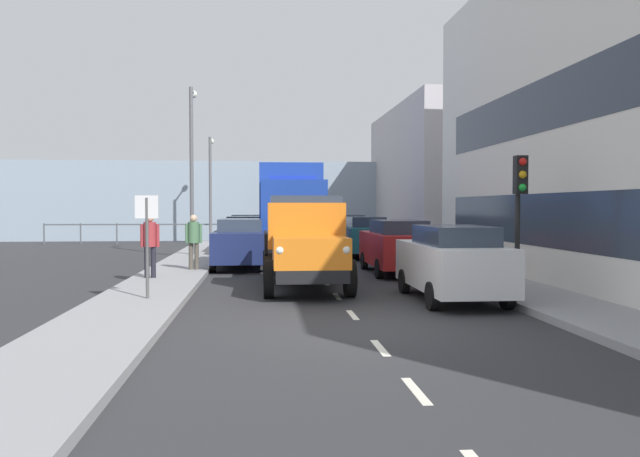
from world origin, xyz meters
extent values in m
plane|color=#2D2D30|center=(0.00, -7.83, 0.00)|extent=(80.00, 80.00, 0.00)
cube|color=gray|center=(-4.50, -7.83, 0.07)|extent=(2.03, 37.05, 0.15)
cube|color=gray|center=(4.50, -7.83, 0.07)|extent=(2.03, 37.05, 0.15)
cube|color=silver|center=(0.00, 3.90, 0.00)|extent=(0.12, 1.10, 0.01)
cube|color=silver|center=(0.00, 1.64, 0.00)|extent=(0.12, 1.10, 0.01)
cube|color=silver|center=(0.00, -1.30, 0.00)|extent=(0.12, 1.10, 0.01)
cube|color=silver|center=(0.00, -3.91, 0.00)|extent=(0.12, 1.10, 0.01)
cube|color=silver|center=(0.00, -6.60, 0.00)|extent=(0.12, 1.10, 0.01)
cube|color=silver|center=(0.00, -9.19, 0.00)|extent=(0.12, 1.10, 0.01)
cube|color=silver|center=(0.00, -11.43, 0.00)|extent=(0.12, 1.10, 0.01)
cube|color=silver|center=(0.00, -13.77, 0.00)|extent=(0.12, 1.10, 0.01)
cube|color=silver|center=(0.00, -16.39, 0.00)|extent=(0.12, 1.10, 0.01)
cube|color=silver|center=(0.00, -18.63, 0.00)|extent=(0.12, 1.10, 0.01)
cube|color=silver|center=(0.00, -21.00, 0.00)|extent=(0.12, 1.10, 0.01)
cube|color=silver|center=(0.00, -23.86, 0.00)|extent=(0.12, 1.10, 0.01)
cube|color=#2D3847|center=(-5.54, -2.01, 1.80)|extent=(0.08, 20.44, 1.40)
cube|color=#2D3847|center=(-5.54, -2.01, 4.80)|extent=(0.08, 20.44, 1.40)
cube|color=#B7B2B7|center=(-9.19, -23.85, 3.82)|extent=(7.35, 13.83, 7.64)
cube|color=#8C9EAD|center=(0.00, -29.36, 2.50)|extent=(80.00, 0.80, 5.00)
cylinder|color=#4C5156|center=(-14.00, -25.76, 0.60)|extent=(0.08, 0.08, 1.20)
cylinder|color=#4C5156|center=(-12.00, -25.76, 0.60)|extent=(0.08, 0.08, 1.20)
cylinder|color=#4C5156|center=(-10.00, -25.76, 0.60)|extent=(0.08, 0.08, 1.20)
cylinder|color=#4C5156|center=(-8.00, -25.76, 0.60)|extent=(0.08, 0.08, 1.20)
cylinder|color=#4C5156|center=(-6.00, -25.76, 0.60)|extent=(0.08, 0.08, 1.20)
cylinder|color=#4C5156|center=(-4.00, -25.76, 0.60)|extent=(0.08, 0.08, 1.20)
cylinder|color=#4C5156|center=(-2.00, -25.76, 0.60)|extent=(0.08, 0.08, 1.20)
cylinder|color=#4C5156|center=(0.00, -25.76, 0.60)|extent=(0.08, 0.08, 1.20)
cylinder|color=#4C5156|center=(2.00, -25.76, 0.60)|extent=(0.08, 0.08, 1.20)
cylinder|color=#4C5156|center=(4.00, -25.76, 0.60)|extent=(0.08, 0.08, 1.20)
cylinder|color=#4C5156|center=(6.00, -25.76, 0.60)|extent=(0.08, 0.08, 1.20)
cylinder|color=#4C5156|center=(8.00, -25.76, 0.60)|extent=(0.08, 0.08, 1.20)
cylinder|color=#4C5156|center=(10.00, -25.76, 0.60)|extent=(0.08, 0.08, 1.20)
cylinder|color=#4C5156|center=(12.00, -25.76, 0.60)|extent=(0.08, 0.08, 1.20)
cylinder|color=#4C5156|center=(14.00, -25.76, 0.60)|extent=(0.08, 0.08, 1.20)
cube|color=#4C5156|center=(0.00, -25.76, 1.12)|extent=(28.00, 0.08, 0.08)
cube|color=black|center=(0.67, -5.48, 0.60)|extent=(1.64, 5.60, 0.30)
cube|color=orange|center=(0.67, -3.63, 1.10)|extent=(1.72, 1.90, 0.70)
cube|color=silver|center=(0.67, -2.74, 1.07)|extent=(1.16, 0.08, 0.56)
sphere|color=white|center=(-0.06, -2.74, 1.20)|extent=(0.20, 0.20, 0.20)
sphere|color=white|center=(1.41, -2.74, 1.20)|extent=(0.20, 0.20, 0.20)
cube|color=orange|center=(0.67, -5.14, 1.67)|extent=(1.93, 1.34, 1.15)
cube|color=#2D3847|center=(0.67, -5.14, 2.15)|extent=(1.78, 1.23, 0.56)
cube|color=#2D2319|center=(0.67, -6.82, 0.83)|extent=(2.10, 2.80, 0.16)
cube|color=black|center=(-0.34, -6.82, 1.15)|extent=(0.08, 2.80, 0.56)
cube|color=black|center=(1.68, -6.82, 1.15)|extent=(0.08, 2.80, 0.56)
cylinder|color=black|center=(-0.30, -3.80, 0.45)|extent=(0.24, 0.90, 0.90)
cylinder|color=black|center=(1.64, -3.80, 0.45)|extent=(0.24, 0.90, 0.90)
cylinder|color=black|center=(-0.30, -7.02, 0.45)|extent=(0.24, 0.90, 0.90)
cylinder|color=black|center=(1.64, -7.02, 0.45)|extent=(0.24, 0.90, 0.90)
cube|color=#193899|center=(0.63, -12.51, 1.82)|extent=(2.40, 2.21, 2.60)
cube|color=#2D3847|center=(0.63, -12.51, 2.39)|extent=(2.20, 2.04, 0.80)
cube|color=#1933B2|center=(0.63, -12.51, 3.22)|extent=(1.75, 0.20, 0.16)
cube|color=#193899|center=(0.63, -16.51, 2.37)|extent=(2.50, 5.95, 3.00)
cube|color=black|center=(0.63, -15.57, 0.70)|extent=(2.00, 8.08, 0.36)
cylinder|color=black|center=(-0.52, -12.60, 0.52)|extent=(0.28, 1.04, 1.04)
cylinder|color=black|center=(1.78, -12.60, 0.52)|extent=(0.28, 1.04, 1.04)
cylinder|color=black|center=(-0.52, -16.21, 0.52)|extent=(0.28, 1.04, 1.04)
cylinder|color=black|center=(1.78, -16.21, 0.52)|extent=(0.28, 1.04, 1.04)
cylinder|color=black|center=(-0.52, -18.33, 0.52)|extent=(0.28, 1.04, 1.04)
cylinder|color=black|center=(1.78, -18.33, 0.52)|extent=(0.28, 1.04, 1.04)
cube|color=white|center=(-2.53, -2.99, 0.80)|extent=(1.69, 4.19, 1.00)
cube|color=#2D3847|center=(-2.53, -2.79, 1.51)|extent=(1.39, 2.30, 0.42)
cylinder|color=black|center=(-1.73, -4.29, 0.30)|extent=(0.18, 0.60, 0.60)
cylinder|color=black|center=(-3.33, -4.29, 0.30)|extent=(0.18, 0.60, 0.60)
cylinder|color=black|center=(-1.73, -1.69, 0.30)|extent=(0.18, 0.60, 0.60)
cylinder|color=black|center=(-3.33, -1.69, 0.30)|extent=(0.18, 0.60, 0.60)
cube|color=#B21E1E|center=(-2.53, -8.88, 0.80)|extent=(1.75, 4.44, 1.00)
cube|color=#2D3847|center=(-2.53, -8.68, 1.51)|extent=(1.43, 2.44, 0.42)
cylinder|color=black|center=(-1.70, -10.26, 0.30)|extent=(0.18, 0.60, 0.60)
cylinder|color=black|center=(-3.36, -10.26, 0.30)|extent=(0.18, 0.60, 0.60)
cylinder|color=black|center=(-1.70, -7.51, 0.30)|extent=(0.18, 0.60, 0.60)
cylinder|color=black|center=(-3.36, -7.51, 0.30)|extent=(0.18, 0.60, 0.60)
cube|color=#1E6670|center=(-2.53, -15.30, 0.80)|extent=(1.71, 3.98, 1.00)
cube|color=#2D3847|center=(-2.53, -15.10, 1.51)|extent=(1.40, 2.19, 0.42)
cylinder|color=black|center=(-1.72, -16.54, 0.30)|extent=(0.18, 0.60, 0.60)
cylinder|color=black|center=(-3.34, -16.54, 0.30)|extent=(0.18, 0.60, 0.60)
cylinder|color=black|center=(-1.72, -14.07, 0.30)|extent=(0.18, 0.60, 0.60)
cylinder|color=black|center=(-3.34, -14.07, 0.30)|extent=(0.18, 0.60, 0.60)
cube|color=maroon|center=(-2.53, -20.77, 0.80)|extent=(1.73, 4.20, 1.00)
cube|color=#2D3847|center=(-2.53, -20.57, 1.51)|extent=(1.42, 2.31, 0.42)
cylinder|color=black|center=(-1.71, -22.07, 0.30)|extent=(0.18, 0.60, 0.60)
cylinder|color=black|center=(-3.35, -22.07, 0.30)|extent=(0.18, 0.60, 0.60)
cylinder|color=black|center=(-1.71, -19.47, 0.30)|extent=(0.18, 0.60, 0.60)
cylinder|color=black|center=(-3.35, -19.47, 0.30)|extent=(0.18, 0.60, 0.60)
cube|color=navy|center=(2.53, -11.09, 0.80)|extent=(1.80, 4.39, 1.00)
cube|color=#2D3847|center=(2.53, -11.29, 1.51)|extent=(1.48, 2.41, 0.42)
cylinder|color=black|center=(1.67, -9.73, 0.30)|extent=(0.18, 0.60, 0.60)
cylinder|color=black|center=(3.39, -9.73, 0.30)|extent=(0.18, 0.60, 0.60)
cylinder|color=black|center=(1.67, -12.45, 0.30)|extent=(0.18, 0.60, 0.60)
cylinder|color=black|center=(3.39, -12.45, 0.30)|extent=(0.18, 0.60, 0.60)
cube|color=black|center=(2.53, -16.57, 0.80)|extent=(1.81, 4.16, 1.00)
cube|color=#2D3847|center=(2.53, -16.77, 1.51)|extent=(1.49, 2.29, 0.42)
cylinder|color=black|center=(1.67, -15.28, 0.30)|extent=(0.18, 0.60, 0.60)
cylinder|color=black|center=(3.39, -15.28, 0.30)|extent=(0.18, 0.60, 0.60)
cylinder|color=black|center=(1.67, -17.85, 0.30)|extent=(0.18, 0.60, 0.60)
cylinder|color=black|center=(3.39, -17.85, 0.30)|extent=(0.18, 0.60, 0.60)
cube|color=#B7BABF|center=(2.53, -21.80, 0.80)|extent=(1.86, 4.69, 1.00)
cube|color=#2D3847|center=(2.53, -22.00, 1.51)|extent=(1.52, 2.58, 0.42)
cylinder|color=black|center=(1.65, -20.34, 0.30)|extent=(0.18, 0.60, 0.60)
cylinder|color=black|center=(3.41, -20.34, 0.30)|extent=(0.18, 0.60, 0.60)
cylinder|color=black|center=(1.65, -23.25, 0.30)|extent=(0.18, 0.60, 0.60)
cylinder|color=black|center=(3.41, -23.25, 0.30)|extent=(0.18, 0.60, 0.60)
cylinder|color=black|center=(4.84, -7.03, 0.59)|extent=(0.14, 0.14, 0.88)
cylinder|color=black|center=(5.02, -7.03, 0.59)|extent=(0.14, 0.14, 0.88)
cylinder|color=maroon|center=(4.93, -7.03, 1.37)|extent=(0.34, 0.34, 0.69)
cylinder|color=maroon|center=(4.71, -7.03, 1.34)|extent=(0.09, 0.09, 0.64)
cylinder|color=maroon|center=(5.15, -7.03, 1.34)|extent=(0.09, 0.09, 0.64)
sphere|color=tan|center=(4.93, -7.03, 1.84)|extent=(0.24, 0.24, 0.24)
cylinder|color=#4C473D|center=(3.86, -9.30, 0.57)|extent=(0.14, 0.14, 0.85)
cylinder|color=#4C473D|center=(4.04, -9.30, 0.57)|extent=(0.14, 0.14, 0.85)
cylinder|color=#47724C|center=(3.95, -9.30, 1.33)|extent=(0.34, 0.34, 0.67)
cylinder|color=#47724C|center=(3.73, -9.30, 1.30)|extent=(0.09, 0.09, 0.62)
cylinder|color=#47724C|center=(4.17, -9.30, 1.30)|extent=(0.09, 0.09, 0.62)
sphere|color=tan|center=(3.95, -9.30, 1.78)|extent=(0.23, 0.23, 0.23)
cylinder|color=black|center=(-4.26, -3.41, 1.75)|extent=(0.12, 0.12, 3.20)
cube|color=black|center=(-4.26, -3.27, 2.90)|extent=(0.28, 0.24, 0.90)
sphere|color=red|center=(-4.26, -3.15, 3.20)|extent=(0.18, 0.18, 0.18)
sphere|color=orange|center=(-4.26, -3.15, 2.90)|extent=(0.18, 0.18, 0.18)
sphere|color=green|center=(-4.26, -3.15, 2.60)|extent=(0.18, 0.18, 0.18)
cylinder|color=#59595B|center=(4.70, -15.72, 3.63)|extent=(0.16, 0.16, 6.97)
cylinder|color=#59595B|center=(4.70, -16.17, 7.02)|extent=(0.10, 0.90, 0.10)
sphere|color=silver|center=(4.70, -16.62, 6.97)|extent=(0.32, 0.32, 0.32)
cylinder|color=#59595B|center=(4.69, -25.36, 3.12)|extent=(0.16, 0.16, 5.94)
cylinder|color=#59595B|center=(4.69, -25.81, 5.99)|extent=(0.10, 0.90, 0.10)
sphere|color=silver|center=(4.69, -26.26, 5.94)|extent=(0.32, 0.32, 0.32)
cylinder|color=#4C4C4C|center=(4.29, -2.97, 1.25)|extent=(0.07, 0.07, 2.20)
cube|color=silver|center=(4.29, -2.97, 2.15)|extent=(0.50, 0.04, 0.50)
camera|label=1|loc=(1.80, 11.11, 2.17)|focal=35.56mm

